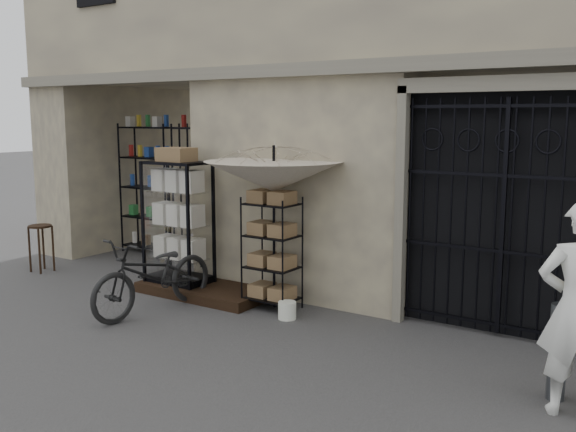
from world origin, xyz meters
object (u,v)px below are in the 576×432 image
Objects in this scene: white_bucket at (287,310)px; bicycle at (156,312)px; wooden_stool at (41,247)px; steel_bollard at (558,352)px; wire_rack at (272,255)px; market_umbrella at (274,168)px; shopkeeper at (572,414)px; display_cabinet at (178,228)px.

bicycle is (-1.65, -0.75, -0.12)m from white_bucket.
wooden_stool is 0.88× the size of steel_bollard.
wire_rack is at bearing 5.37° from wooden_stool.
white_bucket is at bearing 29.21° from bicycle.
wooden_stool is at bearing 176.82° from steel_bollard.
market_umbrella is 4.27m from steel_bollard.
wire_rack is 4.29m from shopkeeper.
steel_bollard is at bearing -72.42° from shopkeeper.
white_bucket is 3.51m from steel_bollard.
bicycle is at bearing -143.74° from wire_rack.
shopkeeper is at bearing 4.10° from display_cabinet.
wire_rack is 0.78× the size of bicycle.
display_cabinet is 1.27× the size of wire_rack.
bicycle is at bearing -22.07° from shopkeeper.
steel_bollard is at bearing 6.19° from display_cabinet.
wire_rack is at bearing 16.82° from display_cabinet.
white_bucket is at bearing 8.94° from display_cabinet.
white_bucket is 3.73m from shopkeeper.
market_umbrella reaches higher than white_bucket.
market_umbrella is at bearing 19.29° from display_cabinet.
wire_rack is 4.54m from wooden_stool.
market_umbrella is 11.26× the size of white_bucket.
shopkeeper is (4.07, -1.13, -0.76)m from wire_rack.
display_cabinet is 0.99× the size of bicycle.
shopkeeper is (0.19, -0.24, -0.46)m from steel_bollard.
white_bucket is (0.43, -0.27, -0.65)m from wire_rack.
wire_rack is at bearing -78.48° from market_umbrella.
market_umbrella is at bearing 142.33° from white_bucket.
market_umbrella reaches higher than wire_rack.
wooden_stool is at bearing -173.72° from market_umbrella.
wooden_stool reaches higher than shopkeeper.
steel_bollard is at bearing -3.18° from wooden_stool.
bicycle is 2.47× the size of wooden_stool.
market_umbrella is 2.53m from bicycle.
bicycle is 3.37m from wooden_stool.
white_bucket is at bearing -37.67° from market_umbrella.
white_bucket is 0.12× the size of bicycle.
wire_rack is 0.80× the size of shopkeeper.
steel_bollard is (5.55, -0.83, -0.51)m from display_cabinet.
market_umbrella reaches higher than bicycle.
display_cabinet reaches higher than wire_rack.
white_bucket is (2.11, -0.21, -0.85)m from display_cabinet.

